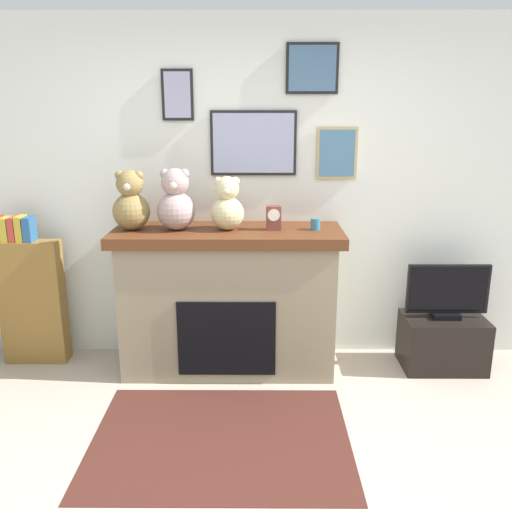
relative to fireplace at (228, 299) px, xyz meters
name	(u,v)px	position (x,y,z in m)	size (l,w,h in m)	color
back_wall	(258,192)	(0.22, 0.35, 0.76)	(5.20, 0.15, 2.60)	silver
fireplace	(228,299)	(0.00, 0.00, 0.00)	(1.66, 0.64, 1.09)	gray
bookshelf	(32,297)	(-1.52, 0.09, -0.02)	(0.48, 0.16, 1.16)	olive
tv_stand	(443,342)	(1.64, -0.01, -0.35)	(0.61, 0.40, 0.41)	black
television	(448,292)	(1.64, -0.01, 0.06)	(0.61, 0.14, 0.42)	black
area_rug	(221,439)	(0.00, -0.97, -0.54)	(1.55, 1.17, 0.01)	#47211A
candle_jar	(315,224)	(0.64, -0.02, 0.58)	(0.07, 0.07, 0.08)	teal
mantel_clock	(274,218)	(0.33, -0.02, 0.63)	(0.11, 0.08, 0.17)	brown
teddy_bear_brown	(131,203)	(-0.69, -0.02, 0.73)	(0.27, 0.27, 0.43)	olive
teddy_bear_cream	(176,202)	(-0.36, -0.02, 0.74)	(0.27, 0.27, 0.44)	#A68D8B
teddy_bear_grey	(227,206)	(0.00, -0.02, 0.71)	(0.24, 0.24, 0.39)	#C8BC8A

